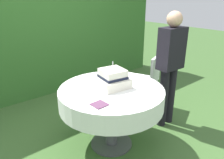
% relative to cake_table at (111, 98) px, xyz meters
% --- Properties ---
extents(ground_plane, '(20.00, 20.00, 0.00)m').
position_rel_cake_table_xyz_m(ground_plane, '(0.00, 0.00, -0.65)').
color(ground_plane, '#3D602D').
extents(foliage_hedge, '(5.28, 0.43, 2.42)m').
position_rel_cake_table_xyz_m(foliage_hedge, '(0.00, 2.12, 0.56)').
color(foliage_hedge, '#336628').
rests_on(foliage_hedge, ground_plane).
extents(cake_table, '(1.23, 1.23, 0.77)m').
position_rel_cake_table_xyz_m(cake_table, '(0.00, 0.00, 0.00)').
color(cake_table, '#4C4C51').
rests_on(cake_table, ground_plane).
extents(wedding_cake, '(0.38, 0.38, 0.31)m').
position_rel_cake_table_xyz_m(wedding_cake, '(0.05, 0.03, 0.22)').
color(wedding_cake, silver).
rests_on(wedding_cake, cake_table).
extents(serving_plate_near, '(0.10, 0.10, 0.01)m').
position_rel_cake_table_xyz_m(serving_plate_near, '(0.42, 0.02, 0.13)').
color(serving_plate_near, white).
rests_on(serving_plate_near, cake_table).
extents(serving_plate_far, '(0.15, 0.15, 0.01)m').
position_rel_cake_table_xyz_m(serving_plate_far, '(0.08, 0.41, 0.13)').
color(serving_plate_far, white).
rests_on(serving_plate_far, cake_table).
extents(napkin_stack, '(0.15, 0.15, 0.01)m').
position_rel_cake_table_xyz_m(napkin_stack, '(-0.35, -0.24, 0.13)').
color(napkin_stack, '#603856').
rests_on(napkin_stack, cake_table).
extents(garden_chair, '(0.53, 0.53, 0.89)m').
position_rel_cake_table_xyz_m(garden_chair, '(1.10, 0.37, -0.11)').
color(garden_chair, white).
rests_on(garden_chair, ground_plane).
extents(standing_person, '(0.37, 0.22, 1.60)m').
position_rel_cake_table_xyz_m(standing_person, '(0.92, -0.13, 0.28)').
color(standing_person, black).
rests_on(standing_person, ground_plane).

